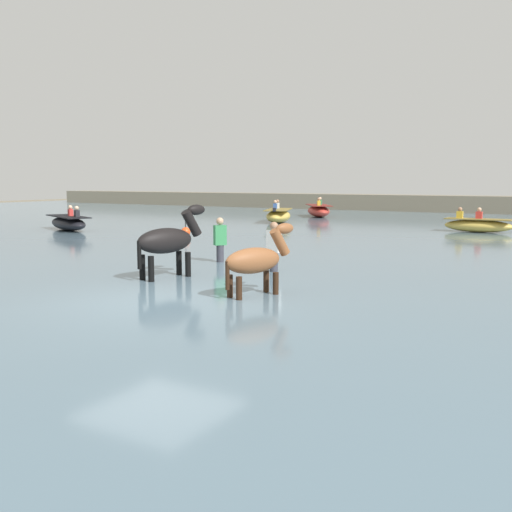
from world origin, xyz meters
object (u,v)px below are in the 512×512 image
at_px(horse_trailing_black, 168,243).
at_px(person_onlooker_right, 220,245).
at_px(horse_lead_chestnut, 256,263).
at_px(channel_buoy, 186,232).
at_px(boat_far_inshore, 478,225).
at_px(person_wading_close, 274,253).
at_px(boat_distant_east, 278,216).
at_px(boat_mid_channel, 319,211).
at_px(boat_far_offshore, 68,223).

distance_m(horse_trailing_black, person_onlooker_right, 2.79).
bearing_deg(horse_trailing_black, horse_lead_chestnut, -15.04).
bearing_deg(channel_buoy, person_onlooker_right, -45.07).
xyz_separation_m(horse_lead_chestnut, boat_far_inshore, (1.14, 16.76, -0.34)).
bearing_deg(person_wading_close, boat_distant_east, 118.20).
height_order(horse_lead_chestnut, boat_mid_channel, horse_lead_chestnut).
distance_m(person_onlooker_right, channel_buoy, 7.39).
xyz_separation_m(boat_distant_east, person_wading_close, (7.88, -14.70, 0.09)).
bearing_deg(boat_far_inshore, boat_mid_channel, 148.50).
bearing_deg(person_wading_close, horse_lead_chestnut, -67.54).
bearing_deg(boat_mid_channel, person_wading_close, -68.20).
distance_m(horse_lead_chestnut, boat_far_inshore, 16.80).
height_order(horse_trailing_black, channel_buoy, horse_trailing_black).
height_order(horse_lead_chestnut, boat_far_offshore, horse_lead_chestnut).
bearing_deg(boat_far_offshore, horse_trailing_black, -32.64).
relative_size(boat_distant_east, channel_buoy, 3.88).
xyz_separation_m(boat_far_inshore, person_wading_close, (-2.29, -13.97, 0.15)).
relative_size(horse_lead_chestnut, person_wading_close, 1.10).
bearing_deg(channel_buoy, person_wading_close, -39.14).
distance_m(boat_far_inshore, boat_far_offshore, 18.00).
xyz_separation_m(horse_lead_chestnut, horse_trailing_black, (-2.77, 0.74, 0.16)).
height_order(boat_far_inshore, boat_far_offshore, boat_far_offshore).
height_order(boat_far_inshore, person_onlooker_right, person_onlooker_right).
height_order(horse_trailing_black, boat_mid_channel, horse_trailing_black).
relative_size(boat_far_offshore, channel_buoy, 4.20).
xyz_separation_m(horse_trailing_black, person_onlooker_right, (-0.44, 2.73, -0.35)).
distance_m(boat_far_offshore, person_wading_close, 14.83).
bearing_deg(horse_trailing_black, person_onlooker_right, 99.09).
relative_size(horse_lead_chestnut, boat_distant_east, 0.52).
relative_size(boat_far_inshore, person_onlooker_right, 1.74).
bearing_deg(horse_lead_chestnut, boat_far_offshore, 150.27).
bearing_deg(channel_buoy, boat_mid_channel, 93.46).
bearing_deg(boat_mid_channel, horse_trailing_black, -73.76).
xyz_separation_m(horse_lead_chestnut, boat_far_offshore, (-14.84, 8.48, -0.32)).
distance_m(boat_far_inshore, boat_mid_channel, 12.24).
bearing_deg(boat_far_offshore, person_onlooker_right, -23.27).
xyz_separation_m(horse_trailing_black, person_wading_close, (1.62, 2.04, -0.35)).
bearing_deg(horse_trailing_black, person_wading_close, 51.64).
bearing_deg(horse_trailing_black, boat_mid_channel, 106.24).
height_order(boat_far_inshore, channel_buoy, boat_far_inshore).
relative_size(horse_lead_chestnut, person_onlooker_right, 1.10).
distance_m(horse_lead_chestnut, boat_mid_channel, 24.95).
xyz_separation_m(boat_mid_channel, person_wading_close, (8.15, -20.37, 0.09)).
distance_m(horse_lead_chestnut, horse_trailing_black, 2.87).
bearing_deg(channel_buoy, horse_lead_chestnut, -45.94).
xyz_separation_m(horse_trailing_black, channel_buoy, (-5.66, 7.96, -0.61)).
relative_size(boat_far_offshore, person_wading_close, 2.26).
height_order(horse_trailing_black, boat_far_inshore, horse_trailing_black).
relative_size(horse_lead_chestnut, boat_far_offshore, 0.48).
height_order(horse_trailing_black, boat_distant_east, horse_trailing_black).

